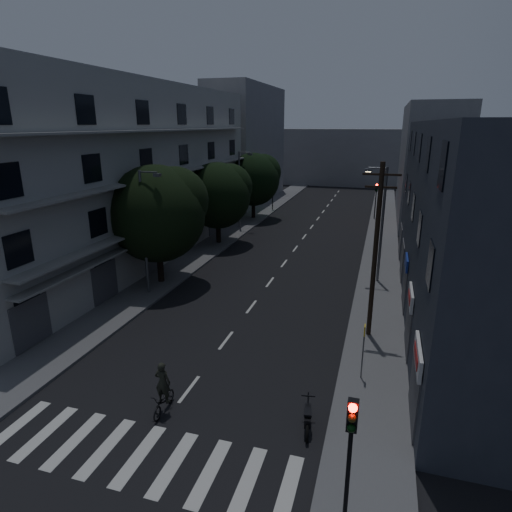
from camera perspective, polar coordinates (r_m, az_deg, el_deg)
The scene contains 23 objects.
ground at distance 39.51m, azimuth 5.40°, elevation 1.18°, with size 160.00×160.00×0.00m, color black.
sidewalk_left at distance 41.52m, azimuth -4.80°, elevation 2.10°, with size 3.00×90.00×0.15m, color #565659.
sidewalk_right at distance 38.81m, azimuth 16.32°, elevation 0.37°, with size 3.00×90.00×0.15m, color #565659.
crosswalk at distance 16.61m, azimuth -15.33°, elevation -24.26°, with size 10.90×3.00×0.01m.
lane_markings at distance 45.45m, azimuth 6.97°, elevation 3.26°, with size 0.15×60.50×0.01m.
building_left at distance 36.08m, azimuth -15.97°, elevation 10.42°, with size 7.00×36.00×14.00m.
building_right at distance 27.24m, azimuth 26.36°, elevation 4.08°, with size 6.19×28.00×11.00m.
building_far_left at distance 63.35m, azimuth -1.13°, elevation 14.61°, with size 6.00×20.00×16.00m, color slate.
building_far_right at distance 54.67m, azimuth 22.00°, elevation 11.42°, with size 6.00×20.00×13.00m, color slate.
building_far_end at distance 82.82m, azimuth 11.85°, elevation 12.79°, with size 24.00×8.00×10.00m, color slate.
tree_near at distance 29.89m, azimuth -12.95°, elevation 5.99°, with size 6.62×6.62×8.17m.
tree_mid at distance 39.66m, azimuth -5.04°, elevation 8.36°, with size 6.05×6.05×7.44m.
tree_far at distance 50.63m, azimuth -0.26°, elevation 10.44°, with size 6.12×6.12×7.57m.
traffic_signal_near at distance 12.18m, azimuth 12.49°, elevation -22.76°, with size 0.28×0.37×4.10m.
traffic_signal_far_right at distance 52.11m, azimuth 15.72°, elevation 8.01°, with size 0.28×0.37×4.10m.
traffic_signal_far_left at distance 56.03m, azimuth 2.23°, elevation 9.23°, with size 0.28×0.37×4.10m.
street_lamp_left_near at distance 28.06m, azimuth -14.53°, elevation 3.78°, with size 1.51×0.25×8.00m.
street_lamp_right at distance 30.57m, azimuth 16.31°, elevation 4.71°, with size 1.51×0.25×8.00m.
street_lamp_left_far at distance 45.64m, azimuth -2.08°, elevation 9.31°, with size 1.51×0.25×8.00m.
utility_pole at distance 22.19m, azimuth 15.65°, elevation 0.92°, with size 1.80×0.24×9.00m.
bus_stop_sign at distance 19.27m, azimuth 14.17°, elevation -11.06°, with size 0.06×0.35×2.52m.
motorcycle at distance 16.94m, azimuth 6.89°, elevation -20.73°, with size 0.56×1.81×1.17m.
cyclist at distance 17.87m, azimuth -12.21°, elevation -17.70°, with size 0.66×1.74×2.18m.
Camera 1 is at (7.25, -12.29, 10.84)m, focal length 30.00 mm.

